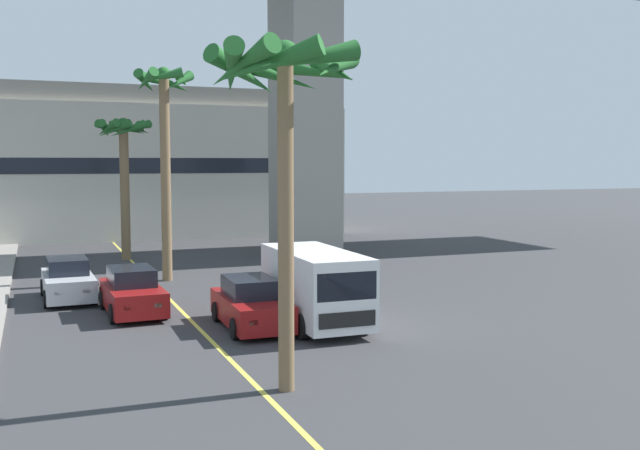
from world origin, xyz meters
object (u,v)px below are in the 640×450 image
object	(u,v)px
car_queue_second	(68,281)
palm_tree_mid_median	(124,149)
palm_tree_near_median	(165,120)
delivery_van	(315,285)
palm_tree_far_median	(283,97)
car_queue_front	(132,293)
car_queue_third	(251,305)

from	to	relation	value
car_queue_second	palm_tree_mid_median	world-z (taller)	palm_tree_mid_median
palm_tree_mid_median	palm_tree_near_median	bearing A→B (deg)	-83.41
delivery_van	palm_tree_far_median	xyz separation A→B (m)	(-2.98, -5.75, 5.23)
car_queue_front	palm_tree_near_median	xyz separation A→B (m)	(2.29, 6.48, 6.17)
palm_tree_mid_median	palm_tree_far_median	bearing A→B (deg)	-88.32
car_queue_third	palm_tree_near_median	bearing A→B (deg)	94.88
car_queue_second	palm_tree_near_median	xyz separation A→B (m)	(4.20, 3.07, 6.17)
palm_tree_far_median	palm_tree_mid_median	bearing A→B (deg)	91.68
palm_tree_far_median	car_queue_front	bearing A→B (deg)	102.35
car_queue_third	delivery_van	distance (m)	2.09
car_queue_second	palm_tree_mid_median	bearing A→B (deg)	72.51
car_queue_second	palm_tree_near_median	distance (m)	8.07
delivery_van	palm_tree_mid_median	xyz separation A→B (m)	(-3.67, 17.92, 4.49)
palm_tree_far_median	delivery_van	bearing A→B (deg)	62.60
palm_tree_near_median	palm_tree_far_median	world-z (taller)	palm_tree_near_median
palm_tree_mid_median	palm_tree_far_median	distance (m)	23.69
palm_tree_near_median	palm_tree_mid_median	size ratio (longest dim) A/B	1.23
palm_tree_near_median	palm_tree_far_median	xyz separation A→B (m)	(-0.18, -16.16, -0.37)
car_queue_second	car_queue_front	bearing A→B (deg)	-60.81
palm_tree_mid_median	palm_tree_far_median	size ratio (longest dim) A/B	0.95
car_queue_third	palm_tree_near_median	size ratio (longest dim) A/B	0.45
car_queue_second	delivery_van	bearing A→B (deg)	-46.34
car_queue_front	car_queue_third	xyz separation A→B (m)	(3.15, -3.47, 0.00)
car_queue_second	delivery_van	distance (m)	10.16
car_queue_third	delivery_van	xyz separation A→B (m)	(1.95, -0.46, 0.57)
palm_tree_far_median	palm_tree_near_median	bearing A→B (deg)	89.38
car_queue_front	palm_tree_mid_median	distance (m)	14.95
car_queue_second	palm_tree_mid_median	distance (m)	12.19
car_queue_third	palm_tree_mid_median	distance (m)	18.26
delivery_van	palm_tree_far_median	bearing A→B (deg)	-117.40
car_queue_second	palm_tree_mid_median	size ratio (longest dim) A/B	0.56
delivery_van	palm_tree_near_median	xyz separation A→B (m)	(-2.80, 10.41, 5.60)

